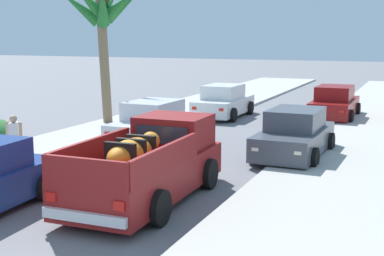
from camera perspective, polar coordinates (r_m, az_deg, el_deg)
name	(u,v)px	position (r m, az deg, el deg)	size (l,w,h in m)	color
sidewalk_left	(104,138)	(20.16, -9.31, -1.05)	(4.78, 60.00, 0.12)	#B2AFA8
sidewalk_right	(362,160)	(17.18, 17.62, -3.27)	(4.78, 60.00, 0.12)	#B2AFA8
curb_left	(128,140)	(19.66, -6.86, -1.29)	(0.16, 60.00, 0.10)	silver
curb_right	(329,157)	(17.29, 14.34, -3.06)	(0.16, 60.00, 0.10)	silver
pickup_truck	(150,165)	(12.60, -4.53, -3.97)	(2.29, 5.24, 1.80)	maroon
car_right_near	(295,135)	(17.22, 10.86, -0.73)	(2.10, 4.29, 1.54)	#474C56
car_right_mid	(154,124)	(19.17, -4.03, 0.48)	(2.09, 4.29, 1.54)	silver
car_left_far	(334,104)	(25.66, 14.93, 2.53)	(2.05, 4.27, 1.54)	maroon
car_right_far	(224,102)	(25.39, 3.38, 2.77)	(2.03, 4.26, 1.54)	silver
palm_tree_left_mid	(103,14)	(22.97, -9.46, 11.87)	(3.63, 3.36, 5.81)	#846B4C
pedestrian	(14,138)	(16.11, -18.39, -1.05)	(0.57, 0.44, 1.59)	navy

